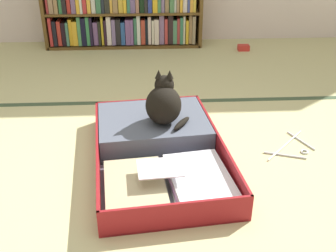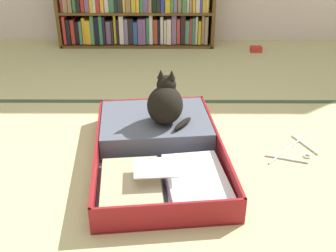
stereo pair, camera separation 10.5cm
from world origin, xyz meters
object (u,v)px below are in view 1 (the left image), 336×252
at_px(clothes_hanger, 292,147).
at_px(small_red_pouch, 243,48).
at_px(open_suitcase, 158,144).
at_px(black_cat, 164,103).

bearing_deg(clothes_hanger, small_red_pouch, 86.16).
bearing_deg(open_suitcase, small_red_pouch, 63.99).
bearing_deg(clothes_hanger, open_suitcase, -179.49).
distance_m(open_suitcase, clothes_hanger, 0.72).
xyz_separation_m(clothes_hanger, small_red_pouch, (0.11, 1.70, 0.02)).
relative_size(open_suitcase, black_cat, 3.78).
xyz_separation_m(black_cat, small_red_pouch, (0.80, 1.60, -0.21)).
bearing_deg(open_suitcase, clothes_hanger, 0.51).
height_order(open_suitcase, small_red_pouch, open_suitcase).
relative_size(black_cat, clothes_hanger, 0.95).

